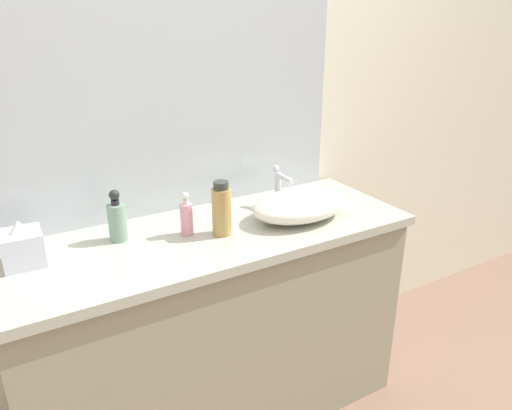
{
  "coord_description": "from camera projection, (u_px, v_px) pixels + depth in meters",
  "views": [
    {
      "loc": [
        -0.7,
        -1.1,
        1.66
      ],
      "look_at": [
        0.17,
        0.39,
        0.97
      ],
      "focal_mm": 33.65,
      "sensor_mm": 36.0,
      "label": 1
    }
  ],
  "objects": [
    {
      "name": "bathroom_wall_rear",
      "position": [
        178.0,
        109.0,
        1.93
      ],
      "size": [
        6.0,
        0.06,
        2.6
      ],
      "primitive_type": "cube",
      "color": "silver",
      "rests_on": "ground"
    },
    {
      "name": "vanity_counter",
      "position": [
        216.0,
        329.0,
        1.98
      ],
      "size": [
        1.57,
        0.57,
        0.89
      ],
      "color": "gray",
      "rests_on": "ground"
    },
    {
      "name": "wall_mirror_panel",
      "position": [
        174.0,
        53.0,
        1.81
      ],
      "size": [
        1.42,
        0.01,
        1.26
      ],
      "primitive_type": "cube",
      "color": "#B2BCC6",
      "rests_on": "vanity_counter"
    },
    {
      "name": "sink_basin",
      "position": [
        300.0,
        205.0,
        1.92
      ],
      "size": [
        0.41,
        0.27,
        0.11
      ],
      "primitive_type": "ellipsoid",
      "color": "silver",
      "rests_on": "vanity_counter"
    },
    {
      "name": "faucet",
      "position": [
        280.0,
        183.0,
        2.02
      ],
      "size": [
        0.03,
        0.13,
        0.17
      ],
      "color": "silver",
      "rests_on": "vanity_counter"
    },
    {
      "name": "soap_dispenser",
      "position": [
        186.0,
        217.0,
        1.77
      ],
      "size": [
        0.05,
        0.05,
        0.17
      ],
      "color": "pink",
      "rests_on": "vanity_counter"
    },
    {
      "name": "lotion_bottle",
      "position": [
        117.0,
        220.0,
        1.72
      ],
      "size": [
        0.06,
        0.06,
        0.19
      ],
      "color": "gray",
      "rests_on": "vanity_counter"
    },
    {
      "name": "perfume_bottle",
      "position": [
        222.0,
        210.0,
        1.77
      ],
      "size": [
        0.07,
        0.07,
        0.21
      ],
      "color": "#AB894A",
      "rests_on": "vanity_counter"
    },
    {
      "name": "tissue_box",
      "position": [
        22.0,
        246.0,
        1.56
      ],
      "size": [
        0.13,
        0.13,
        0.16
      ],
      "color": "silver",
      "rests_on": "vanity_counter"
    }
  ]
}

